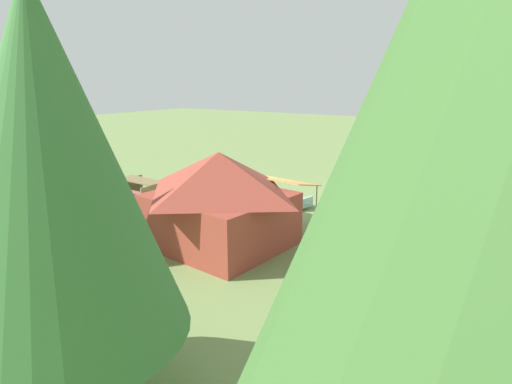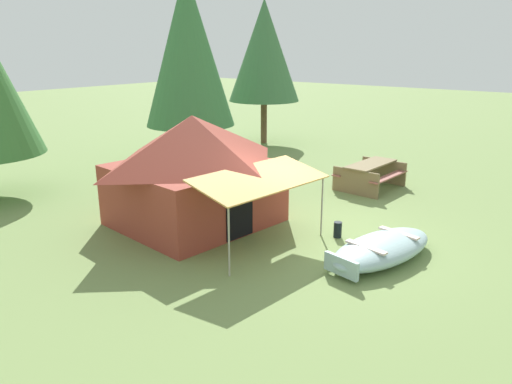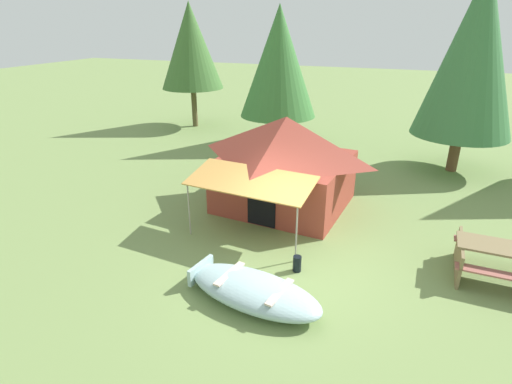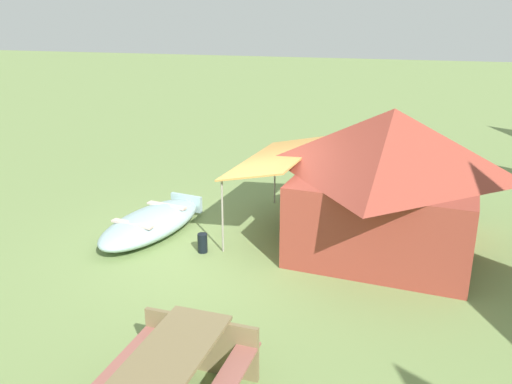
% 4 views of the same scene
% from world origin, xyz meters
% --- Properties ---
extents(ground_plane, '(80.00, 80.00, 0.00)m').
position_xyz_m(ground_plane, '(0.00, 0.00, 0.00)').
color(ground_plane, '#728B4D').
extents(beached_rowboat, '(2.85, 1.61, 0.45)m').
position_xyz_m(beached_rowboat, '(-0.26, -1.52, 0.23)').
color(beached_rowboat, '#9BBABD').
rests_on(beached_rowboat, ground_plane).
extents(canvas_cabin_tent, '(3.81, 4.60, 2.51)m').
position_xyz_m(canvas_cabin_tent, '(-0.99, 2.78, 1.30)').
color(canvas_cabin_tent, '#973B2D').
rests_on(canvas_cabin_tent, ground_plane).
extents(picnic_table, '(1.95, 1.51, 0.75)m').
position_xyz_m(picnic_table, '(4.18, 0.86, 0.47)').
color(picnic_table, olive).
rests_on(picnic_table, ground_plane).
extents(cooler_box, '(0.64, 0.54, 0.37)m').
position_xyz_m(cooler_box, '(-1.58, 1.66, 0.19)').
color(cooler_box, '#B22A28').
rests_on(cooler_box, ground_plane).
extents(fuel_can, '(0.24, 0.24, 0.35)m').
position_xyz_m(fuel_can, '(0.24, -0.29, 0.17)').
color(fuel_can, black).
rests_on(fuel_can, ground_plane).
extents(pine_tree_back_left, '(3.11, 3.11, 6.48)m').
position_xyz_m(pine_tree_back_left, '(3.61, 7.58, 3.87)').
color(pine_tree_back_left, brown).
rests_on(pine_tree_back_left, ground_plane).
extents(pine_tree_back_right, '(2.88, 2.88, 5.62)m').
position_xyz_m(pine_tree_back_right, '(-7.80, 10.11, 3.72)').
color(pine_tree_back_right, brown).
rests_on(pine_tree_back_right, ground_plane).
extents(pine_tree_far_center, '(3.05, 3.05, 5.42)m').
position_xyz_m(pine_tree_far_center, '(-3.05, 8.52, 3.31)').
color(pine_tree_far_center, '#45462A').
rests_on(pine_tree_far_center, ground_plane).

